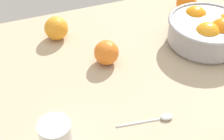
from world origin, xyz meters
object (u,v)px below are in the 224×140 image
object	(u,v)px
loose_orange_0	(106,53)
loose_orange_1	(186,3)
fruit_bowl	(207,30)
loose_orange_3	(56,28)
spoon	(155,119)

from	to	relation	value
loose_orange_0	loose_orange_1	bearing A→B (deg)	24.96
fruit_bowl	loose_orange_1	size ratio (longest dim) A/B	3.36
loose_orange_3	spoon	xyz separation A→B (cm)	(13.60, -43.67, -3.43)
loose_orange_0	spoon	xyz separation A→B (cm)	(2.96, -25.64, -3.28)
loose_orange_0	loose_orange_3	world-z (taller)	loose_orange_3
loose_orange_1	loose_orange_3	distance (cm)	48.66
loose_orange_3	loose_orange_1	bearing A→B (deg)	-0.39
loose_orange_1	spoon	size ratio (longest dim) A/B	0.51
loose_orange_3	spoon	bearing A→B (deg)	-72.70
loose_orange_1	loose_orange_0	bearing A→B (deg)	-155.04
loose_orange_1	loose_orange_3	world-z (taller)	loose_orange_3
fruit_bowl	loose_orange_1	xyz separation A→B (cm)	(5.03, 19.95, -1.37)
loose_orange_1	spoon	xyz separation A→B (cm)	(-35.06, -43.34, -3.25)
loose_orange_0	loose_orange_1	xyz separation A→B (cm)	(38.01, 17.70, -0.03)
fruit_bowl	loose_orange_1	distance (cm)	20.62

